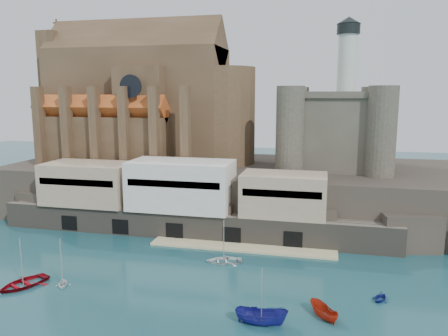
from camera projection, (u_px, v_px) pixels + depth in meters
ground at (198, 297)px, 53.49m from camera, size 300.00×300.00×0.00m
promontory at (251, 190)px, 90.49m from camera, size 100.00×36.00×10.00m
quay at (180, 200)px, 76.90m from camera, size 70.00×12.00×13.05m
church at (146, 105)px, 95.35m from camera, size 47.00×25.93×30.51m
castle_keep at (334, 126)px, 86.23m from camera, size 21.20×21.20×29.30m
boat_0 at (23, 286)px, 56.55m from camera, size 4.78×3.16×6.50m
boat_2 at (261, 324)px, 47.19m from camera, size 2.31×2.25×5.77m
boat_4 at (63, 286)px, 56.60m from camera, size 2.68×2.25×2.67m
boat_5 at (323, 317)px, 48.65m from camera, size 2.39×2.40×4.49m
boat_6 at (224, 262)px, 64.60m from camera, size 2.16×3.99×5.37m
boat_7 at (380, 300)px, 52.62m from camera, size 2.74×2.40×2.71m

